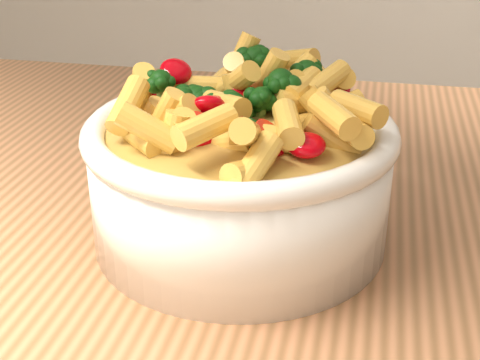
# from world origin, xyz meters

# --- Properties ---
(table) EXTENTS (1.20, 0.80, 0.90)m
(table) POSITION_xyz_m (0.00, 0.00, 0.80)
(table) COLOR #BE7B51
(table) RESTS_ON ground
(serving_bowl) EXTENTS (0.24, 0.24, 0.10)m
(serving_bowl) POSITION_xyz_m (-0.06, -0.05, 0.95)
(serving_bowl) COLOR white
(serving_bowl) RESTS_ON table
(pasta_salad) EXTENTS (0.19, 0.19, 0.04)m
(pasta_salad) POSITION_xyz_m (-0.06, -0.05, 1.02)
(pasta_salad) COLOR #FFBD50
(pasta_salad) RESTS_ON serving_bowl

